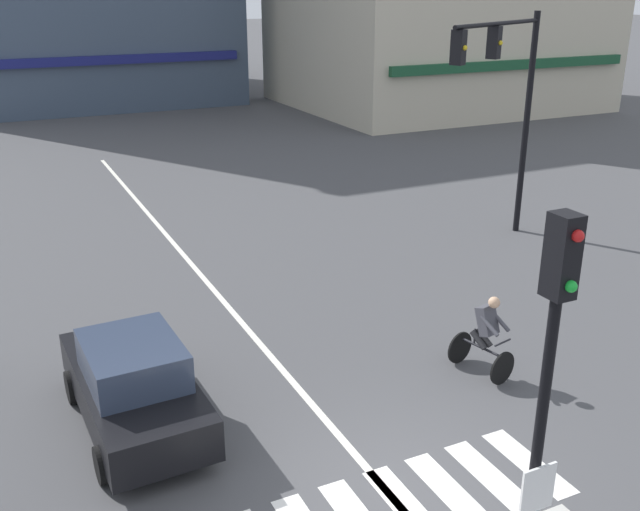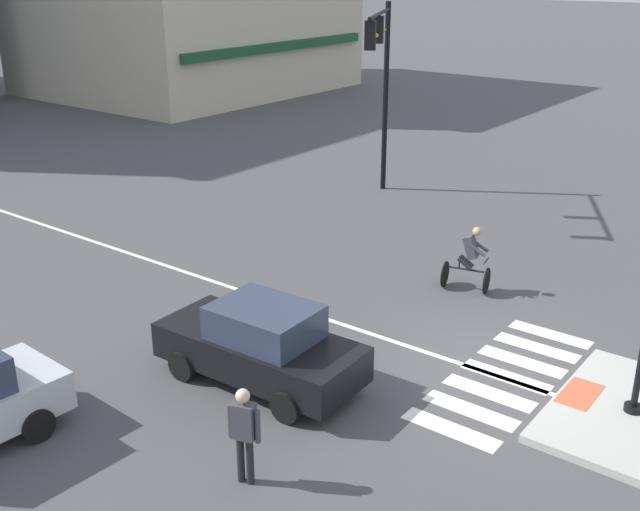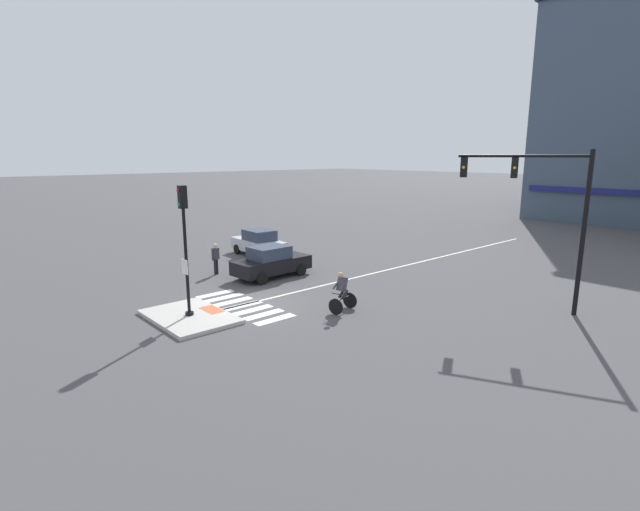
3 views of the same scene
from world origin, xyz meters
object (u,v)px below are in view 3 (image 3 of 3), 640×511
car_silver_cross_left (259,243)px  cyclist (342,291)px  car_black_westbound_near (271,262)px  traffic_light_mast (543,201)px  signal_pole (185,239)px  pedestrian_at_curb_left (216,256)px

car_silver_cross_left → cyclist: (11.37, -3.77, 0.06)m
car_black_westbound_near → car_silver_cross_left: 5.61m
traffic_light_mast → car_silver_cross_left: bearing=-172.4°
signal_pole → car_silver_cross_left: bearing=132.5°
car_silver_cross_left → pedestrian_at_curb_left: bearing=-60.5°
traffic_light_mast → signal_pole: bearing=-127.4°
traffic_light_mast → cyclist: size_ratio=3.82×
traffic_light_mast → cyclist: (-5.01, -5.94, -3.58)m
signal_pole → pedestrian_at_curb_left: (-5.51, 4.29, -2.15)m
signal_pole → car_black_westbound_near: size_ratio=1.19×
cyclist → pedestrian_at_curb_left: 8.88m
pedestrian_at_curb_left → signal_pole: bearing=-37.9°
signal_pole → cyclist: bearing=56.1°
car_silver_cross_left → cyclist: bearing=-18.3°
traffic_light_mast → car_black_westbound_near: 12.91m
signal_pole → traffic_light_mast: 13.82m
car_silver_cross_left → cyclist: 11.97m
traffic_light_mast → car_silver_cross_left: (-16.38, -2.18, -3.64)m
signal_pole → car_black_westbound_near: (-3.06, 6.12, -2.32)m
car_black_westbound_near → cyclist: 6.51m
traffic_light_mast → pedestrian_at_curb_left: bearing=-154.4°
car_black_westbound_near → car_silver_cross_left: size_ratio=0.99×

